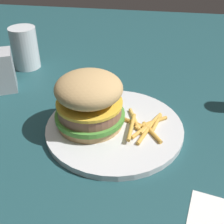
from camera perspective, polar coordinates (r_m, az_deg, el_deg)
ground_plane at (r=0.58m, az=0.80°, el=-2.32°), size 1.60×1.60×0.00m
plate at (r=0.56m, az=0.00°, el=-3.03°), size 0.26×0.26×0.01m
sandwich at (r=0.53m, az=-4.47°, el=2.27°), size 0.13×0.13×0.10m
fries_pile at (r=0.55m, az=6.31°, el=-2.68°), size 0.09×0.11×0.01m
drink_glass at (r=0.81m, az=-16.60°, el=11.49°), size 0.07×0.07×0.11m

